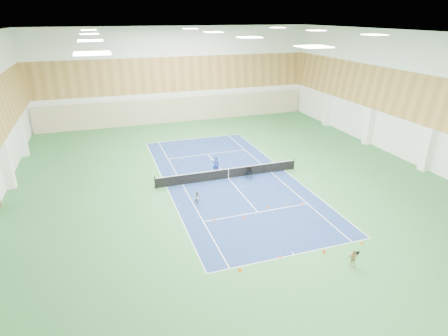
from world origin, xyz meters
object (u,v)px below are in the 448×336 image
object	(u,v)px
child_court	(198,198)
ball_cart	(249,174)
child_apron	(353,259)
tennis_net	(228,173)
coach	(216,165)

from	to	relation	value
child_court	ball_cart	bearing A→B (deg)	15.49
child_apron	ball_cart	bearing A→B (deg)	108.64
tennis_net	coach	distance (m)	1.69
coach	child_court	bearing A→B (deg)	61.43
child_court	child_apron	world-z (taller)	child_apron
coach	tennis_net	bearing A→B (deg)	115.64
tennis_net	ball_cart	xyz separation A→B (m)	(1.70, -0.60, -0.09)
coach	child_court	distance (m)	6.14
ball_cart	child_court	bearing A→B (deg)	-131.85
coach	child_court	world-z (taller)	coach
tennis_net	child_court	xyz separation A→B (m)	(-3.80, -3.75, -0.02)
coach	ball_cart	size ratio (longest dim) A/B	1.79
coach	ball_cart	xyz separation A→B (m)	(2.36, -2.13, -0.36)
child_court	ball_cart	distance (m)	6.33
child_apron	child_court	bearing A→B (deg)	136.86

